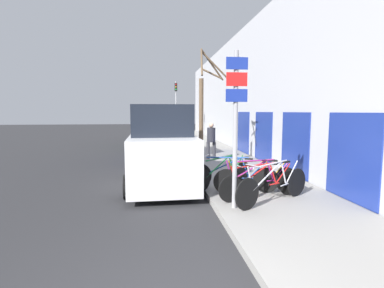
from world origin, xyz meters
TOP-DOWN VIEW (x-y plane):
  - ground_plane at (0.00, 11.20)m, footprint 80.00×80.00m
  - sidewalk_curb at (2.60, 14.00)m, footprint 3.20×32.00m
  - building_facade at (4.35, 13.93)m, footprint 0.23×32.00m
  - signpost at (1.39, 3.29)m, footprint 0.46×0.12m
  - bicycle_0 at (2.38, 3.53)m, footprint 2.17×1.25m
  - bicycle_1 at (2.22, 3.88)m, footprint 2.24×0.69m
  - bicycle_2 at (2.27, 4.31)m, footprint 2.26×0.44m
  - bicycle_3 at (2.35, 4.53)m, footprint 2.22×0.44m
  - bicycle_4 at (1.73, 4.80)m, footprint 2.19×1.17m
  - bicycle_5 at (1.57, 5.11)m, footprint 1.93×1.32m
  - parked_car_0 at (-0.12, 6.10)m, footprint 2.09×4.44m
  - parked_car_1 at (-0.06, 11.20)m, footprint 2.26×4.63m
  - parked_car_2 at (-0.16, 16.75)m, footprint 2.10×4.50m
  - parked_car_3 at (-0.28, 21.93)m, footprint 2.27×4.28m
  - pedestrian_near at (2.13, 9.79)m, footprint 0.42×0.36m
  - street_tree at (1.47, 8.05)m, footprint 1.21×1.45m
  - traffic_light at (1.47, 21.49)m, footprint 0.20×0.30m

SIDE VIEW (x-z plane):
  - ground_plane at x=0.00m, z-range 0.00..0.00m
  - sidewalk_curb at x=2.60m, z-range 0.00..0.15m
  - bicycle_3 at x=2.35m, z-range 0.09..0.95m
  - bicycle_1 at x=2.22m, z-range 0.09..0.96m
  - bicycle_5 at x=1.57m, z-range 0.09..0.96m
  - bicycle_2 at x=2.27m, z-range 0.09..0.98m
  - bicycle_4 at x=1.73m, z-range 0.09..0.99m
  - bicycle_0 at x=2.38m, z-range 0.08..1.04m
  - parked_car_3 at x=-0.28m, z-range -0.10..2.10m
  - parked_car_2 at x=-0.16m, z-range -0.12..2.24m
  - pedestrian_near at x=2.13m, z-range 0.28..1.89m
  - parked_car_0 at x=-0.12m, z-range -0.11..2.32m
  - parked_car_1 at x=-0.06m, z-range -0.13..2.36m
  - signpost at x=1.39m, z-range 0.34..3.70m
  - street_tree at x=1.47m, z-range 0.03..4.39m
  - traffic_light at x=1.47m, z-range 0.78..5.28m
  - building_facade at x=4.35m, z-range -0.02..6.48m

